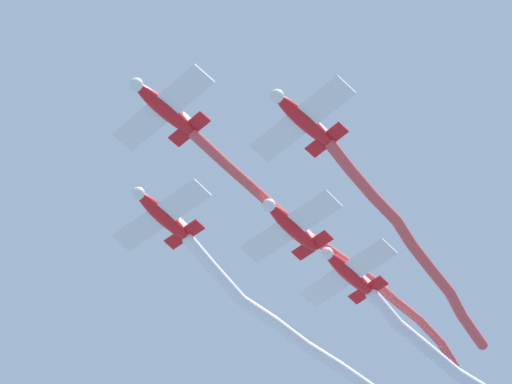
# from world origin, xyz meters

# --- Properties ---
(airplane_lead) EXTENTS (5.52, 6.71, 1.76)m
(airplane_lead) POSITION_xyz_m (9.93, -7.84, 62.36)
(airplane_lead) COLOR red
(smoke_trail_lead) EXTENTS (27.03, 14.52, 4.99)m
(smoke_trail_lead) POSITION_xyz_m (-5.28, 0.65, 64.65)
(smoke_trail_lead) COLOR #DB4C4C
(airplane_left_wing) EXTENTS (5.53, 6.69, 1.76)m
(airplane_left_wing) POSITION_xyz_m (7.96, 0.03, 61.96)
(airplane_left_wing) COLOR red
(smoke_trail_left_wing) EXTENTS (17.90, 8.35, 1.60)m
(smoke_trail_left_wing) POSITION_xyz_m (-2.61, 5.36, 61.66)
(smoke_trail_left_wing) COLOR #DB4C4C
(airplane_right_wing) EXTENTS (5.37, 6.86, 1.76)m
(airplane_right_wing) POSITION_xyz_m (2.06, -9.80, 62.66)
(airplane_right_wing) COLOR red
(smoke_trail_right_wing) EXTENTS (17.99, 12.60, 1.67)m
(smoke_trail_right_wing) POSITION_xyz_m (-8.94, -3.12, 62.05)
(smoke_trail_right_wing) COLOR white
(airplane_slot) EXTENTS (5.40, 6.83, 1.76)m
(airplane_slot) POSITION_xyz_m (0.09, -1.93, 62.16)
(airplane_slot) COLOR red
(airplane_trail) EXTENTS (5.45, 6.78, 1.76)m
(airplane_trail) POSITION_xyz_m (-4.83, 1.03, 62.76)
(airplane_trail) COLOR red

